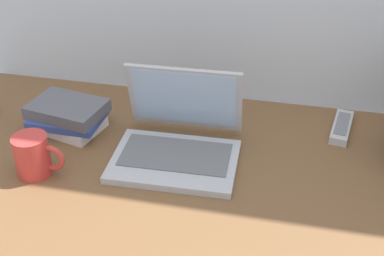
{
  "coord_description": "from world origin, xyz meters",
  "views": [
    {
      "loc": [
        0.17,
        -0.99,
        0.79
      ],
      "look_at": [
        -0.05,
        0.0,
        0.15
      ],
      "focal_mm": 47.92,
      "sensor_mm": 36.0,
      "label": 1
    }
  ],
  "objects_px": {
    "remote_control_far": "(342,127)",
    "coffee_mug": "(34,155)",
    "book_stack": "(68,116)",
    "laptop": "(178,139)"
  },
  "relations": [
    {
      "from": "remote_control_far",
      "to": "coffee_mug",
      "type": "bearing_deg",
      "value": -154.04
    },
    {
      "from": "coffee_mug",
      "to": "book_stack",
      "type": "relative_size",
      "value": 0.58
    },
    {
      "from": "laptop",
      "to": "book_stack",
      "type": "height_order",
      "value": "laptop"
    },
    {
      "from": "remote_control_far",
      "to": "book_stack",
      "type": "xyz_separation_m",
      "value": [
        -0.73,
        -0.15,
        0.03
      ]
    },
    {
      "from": "remote_control_far",
      "to": "book_stack",
      "type": "bearing_deg",
      "value": -168.4
    },
    {
      "from": "laptop",
      "to": "coffee_mug",
      "type": "xyz_separation_m",
      "value": [
        -0.32,
        -0.15,
        0.01
      ]
    },
    {
      "from": "laptop",
      "to": "remote_control_far",
      "type": "bearing_deg",
      "value": 26.04
    },
    {
      "from": "laptop",
      "to": "book_stack",
      "type": "relative_size",
      "value": 1.47
    },
    {
      "from": "laptop",
      "to": "book_stack",
      "type": "distance_m",
      "value": 0.33
    },
    {
      "from": "book_stack",
      "to": "remote_control_far",
      "type": "bearing_deg",
      "value": 11.6
    }
  ]
}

